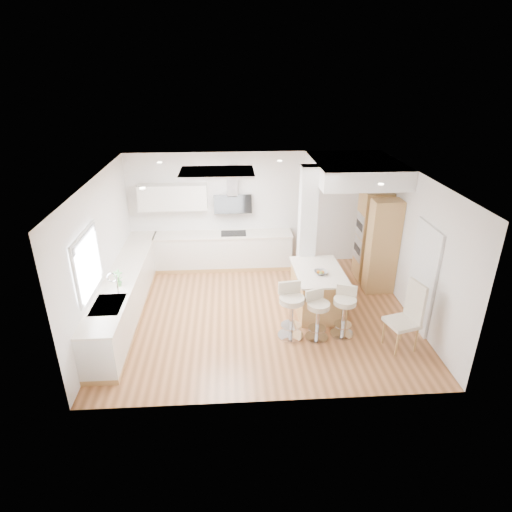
{
  "coord_description": "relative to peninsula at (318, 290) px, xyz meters",
  "views": [
    {
      "loc": [
        -0.57,
        -7.46,
        4.66
      ],
      "look_at": [
        -0.07,
        0.4,
        1.1
      ],
      "focal_mm": 30.0,
      "sensor_mm": 36.0,
      "label": 1
    }
  ],
  "objects": [
    {
      "name": "counter_back",
      "position": [
        -2.08,
        2.13,
        0.25
      ],
      "size": [
        3.62,
        0.63,
        2.5
      ],
      "color": "tan",
      "rests_on": "ground"
    },
    {
      "name": "bar_stool_b",
      "position": [
        -0.2,
        -1.01,
        0.09
      ],
      "size": [
        0.55,
        0.55,
        0.95
      ],
      "rotation": [
        0.0,
        0.0,
        0.38
      ],
      "color": "silver",
      "rests_on": "ground"
    },
    {
      "name": "dining_chair",
      "position": [
        1.32,
        -1.37,
        0.24
      ],
      "size": [
        0.61,
        0.61,
        1.27
      ],
      "rotation": [
        0.0,
        0.0,
        0.27
      ],
      "color": "beige",
      "rests_on": "ground"
    },
    {
      "name": "pillar",
      "position": [
        -0.12,
        0.85,
        0.95
      ],
      "size": [
        0.35,
        0.35,
        2.8
      ],
      "color": "white",
      "rests_on": "ground"
    },
    {
      "name": "wall_back",
      "position": [
        -1.17,
        2.4,
        0.95
      ],
      "size": [
        6.0,
        0.04,
        2.8
      ],
      "primitive_type": "cube",
      "color": "silver",
      "rests_on": "ground"
    },
    {
      "name": "bar_stool_c",
      "position": [
        0.31,
        -0.93,
        0.1
      ],
      "size": [
        0.56,
        0.56,
        0.97
      ],
      "rotation": [
        0.0,
        0.0,
        -0.37
      ],
      "color": "silver",
      "rests_on": "ground"
    },
    {
      "name": "window_left",
      "position": [
        -4.12,
        -1.0,
        1.25
      ],
      "size": [
        0.06,
        1.28,
        1.07
      ],
      "color": "silver",
      "rests_on": "ground"
    },
    {
      "name": "skylight",
      "position": [
        -1.96,
        0.5,
        2.32
      ],
      "size": [
        4.1,
        2.1,
        0.06
      ],
      "color": "white",
      "rests_on": "ground"
    },
    {
      "name": "oven_column",
      "position": [
        1.51,
        1.13,
        0.6
      ],
      "size": [
        0.63,
        1.21,
        2.1
      ],
      "color": "tan",
      "rests_on": "ground"
    },
    {
      "name": "wall_right",
      "position": [
        1.83,
        -0.1,
        0.95
      ],
      "size": [
        0.04,
        5.0,
        2.8
      ],
      "primitive_type": "cube",
      "color": "silver",
      "rests_on": "ground"
    },
    {
      "name": "counter_left",
      "position": [
        -3.87,
        0.13,
        0.01
      ],
      "size": [
        0.63,
        4.5,
        1.35
      ],
      "color": "tan",
      "rests_on": "ground"
    },
    {
      "name": "wall_left",
      "position": [
        -4.17,
        -0.1,
        0.95
      ],
      "size": [
        0.04,
        5.0,
        2.8
      ],
      "primitive_type": "cube",
      "color": "silver",
      "rests_on": "ground"
    },
    {
      "name": "soffit",
      "position": [
        0.93,
        1.3,
        2.15
      ],
      "size": [
        1.78,
        2.2,
        0.4
      ],
      "color": "white",
      "rests_on": "ground"
    },
    {
      "name": "peninsula",
      "position": [
        0.0,
        0.0,
        0.0
      ],
      "size": [
        1.0,
        1.47,
        0.95
      ],
      "rotation": [
        0.0,
        0.0,
        0.03
      ],
      "color": "tan",
      "rests_on": "ground"
    },
    {
      "name": "ground",
      "position": [
        -1.17,
        -0.1,
        -0.45
      ],
      "size": [
        6.0,
        6.0,
        0.0
      ],
      "primitive_type": "plane",
      "color": "#AA6C3F",
      "rests_on": "ground"
    },
    {
      "name": "ceiling",
      "position": [
        -1.17,
        -0.1,
        -0.45
      ],
      "size": [
        6.0,
        5.0,
        0.02
      ],
      "primitive_type": "cube",
      "color": "white",
      "rests_on": "ground"
    },
    {
      "name": "doorway_right",
      "position": [
        1.8,
        -0.7,
        0.55
      ],
      "size": [
        0.05,
        1.0,
        2.1
      ],
      "color": "#4E473D",
      "rests_on": "ground"
    },
    {
      "name": "bar_stool_a",
      "position": [
        -0.68,
        -0.92,
        0.15
      ],
      "size": [
        0.54,
        0.54,
        1.06
      ],
      "rotation": [
        0.0,
        0.0,
        0.14
      ],
      "color": "silver",
      "rests_on": "ground"
    }
  ]
}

